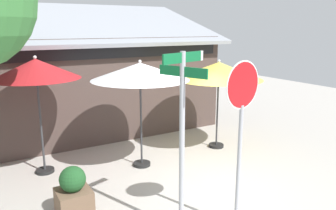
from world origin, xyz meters
TOP-DOWN VIEW (x-y plane):
  - ground_plane at (0.00, 0.00)m, footprint 28.00×28.00m
  - cafe_building at (-0.65, 5.54)m, footprint 8.19×4.62m
  - street_sign_post at (-1.44, -1.36)m, footprint 0.96×0.90m
  - stop_sign at (-0.53, -1.75)m, footprint 0.80×0.14m
  - patio_umbrella_crimson_left at (-3.02, 2.37)m, footprint 2.02×2.02m
  - patio_umbrella_ivory_center at (-0.79, 1.53)m, footprint 2.40×2.40m
  - patio_umbrella_mustard_right at (1.74, 1.64)m, footprint 2.50×2.50m
  - sidewalk_planter at (-2.92, 0.04)m, footprint 0.62×0.62m

SIDE VIEW (x-z plane):
  - ground_plane at x=0.00m, z-range -0.10..0.00m
  - sidewalk_planter at x=-2.92m, z-range -0.05..0.94m
  - cafe_building at x=-0.65m, z-range -0.50..3.87m
  - street_sign_post at x=-1.44m, z-range 0.37..3.49m
  - stop_sign at x=-0.53m, z-range 0.60..3.57m
  - patio_umbrella_mustard_right at x=1.74m, z-range 0.97..3.57m
  - patio_umbrella_ivory_center at x=-0.79m, z-range 1.06..3.78m
  - patio_umbrella_crimson_left at x=-3.02m, z-range 1.10..3.96m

